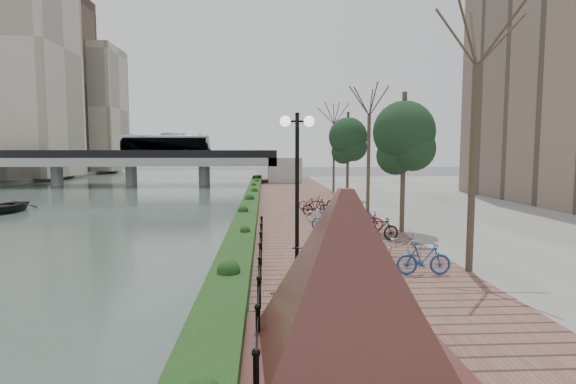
{
  "coord_description": "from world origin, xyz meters",
  "views": [
    {
      "loc": [
        1.54,
        -11.61,
        4.28
      ],
      "look_at": [
        2.86,
        13.4,
        2.0
      ],
      "focal_mm": 28.0,
      "sensor_mm": 36.0,
      "label": 1
    }
  ],
  "objects": [
    {
      "name": "hedge",
      "position": [
        0.6,
        20.0,
        0.8
      ],
      "size": [
        1.1,
        56.0,
        0.6
      ],
      "primitive_type": "cube",
      "color": "#163312",
      "rests_on": "promenade"
    },
    {
      "name": "bicycle_parking",
      "position": [
        5.49,
        9.41,
        0.97
      ],
      "size": [
        2.4,
        17.32,
        1.0
      ],
      "color": "#AAAAAF",
      "rests_on": "promenade"
    },
    {
      "name": "promenade",
      "position": [
        4.0,
        17.5,
        0.25
      ],
      "size": [
        8.0,
        75.0,
        0.5
      ],
      "primitive_type": "cube",
      "color": "brown",
      "rests_on": "ground"
    },
    {
      "name": "motorcycle",
      "position": [
        2.6,
        0.45,
        1.02
      ],
      "size": [
        0.56,
        1.67,
        1.03
      ],
      "primitive_type": null,
      "rotation": [
        0.0,
        0.0,
        0.03
      ],
      "color": "black",
      "rests_on": "promenade"
    },
    {
      "name": "boat",
      "position": [
        -16.52,
        20.4,
        0.46
      ],
      "size": [
        3.09,
        4.29,
        0.88
      ],
      "primitive_type": "imported",
      "rotation": [
        0.0,
        0.0,
        0.01
      ],
      "color": "black",
      "rests_on": "river_water"
    },
    {
      "name": "pedestrian",
      "position": [
        3.88,
        2.48,
        1.34
      ],
      "size": [
        0.69,
        0.52,
        1.69
      ],
      "primitive_type": "imported",
      "rotation": [
        0.0,
        0.0,
        2.94
      ],
      "color": "brown",
      "rests_on": "promenade"
    },
    {
      "name": "bridge",
      "position": [
        -14.09,
        45.0,
        3.37
      ],
      "size": [
        36.0,
        10.77,
        6.5
      ],
      "color": "#AEADA8",
      "rests_on": "ground"
    },
    {
      "name": "chain_fence",
      "position": [
        1.4,
        2.0,
        0.85
      ],
      "size": [
        0.1,
        14.1,
        0.7
      ],
      "color": "black",
      "rests_on": "promenade"
    },
    {
      "name": "inland_pavement",
      "position": [
        20.0,
        17.5,
        0.25
      ],
      "size": [
        24.0,
        75.0,
        0.5
      ],
      "primitive_type": "cube",
      "color": "slate",
      "rests_on": "ground"
    },
    {
      "name": "river_water",
      "position": [
        -15.0,
        25.0,
        0.01
      ],
      "size": [
        30.0,
        130.0,
        0.02
      ],
      "primitive_type": "cube",
      "color": "#3F4F49",
      "rests_on": "ground"
    },
    {
      "name": "lamppost",
      "position": [
        2.51,
        1.59,
        4.03
      ],
      "size": [
        1.02,
        0.32,
        4.9
      ],
      "color": "black",
      "rests_on": "promenade"
    },
    {
      "name": "granite_monument",
      "position": [
        2.97,
        -3.85,
        2.09
      ],
      "size": [
        6.0,
        6.0,
        3.13
      ],
      "color": "#47201E",
      "rests_on": "promenade"
    },
    {
      "name": "street_trees",
      "position": [
        8.0,
        12.68,
        3.69
      ],
      "size": [
        3.2,
        37.12,
        6.8
      ],
      "color": "#382F21",
      "rests_on": "promenade"
    },
    {
      "name": "far_buildings",
      "position": [
        -41.66,
        65.91,
        16.12
      ],
      "size": [
        35.0,
        38.0,
        38.0
      ],
      "color": "#B3A995",
      "rests_on": "far_bank"
    },
    {
      "name": "ground",
      "position": [
        0.0,
        0.0,
        0.0
      ],
      "size": [
        220.0,
        220.0,
        0.0
      ],
      "primitive_type": "plane",
      "color": "#59595B",
      "rests_on": "ground"
    }
  ]
}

